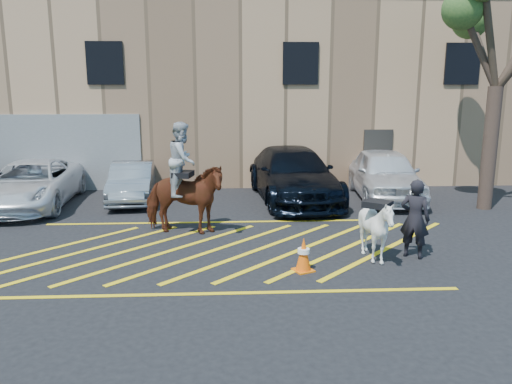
{
  "coord_description": "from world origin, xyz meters",
  "views": [
    {
      "loc": [
        0.43,
        -11.55,
        3.82
      ],
      "look_at": [
        1.03,
        0.2,
        1.3
      ],
      "focal_mm": 35.0,
      "sensor_mm": 36.0,
      "label": 1
    }
  ],
  "objects_px": {
    "car_white_pickup": "(31,184)",
    "traffic_cone": "(304,254)",
    "car_white_suv": "(385,174)",
    "tree": "(502,20)",
    "car_blue_suv": "(293,174)",
    "car_silver_sedan": "(132,182)",
    "saddled_white": "(376,229)",
    "handler": "(415,219)",
    "mounted_bay": "(183,190)"
  },
  "relations": [
    {
      "from": "car_white_pickup",
      "to": "traffic_cone",
      "type": "xyz_separation_m",
      "value": [
        7.89,
        -6.14,
        -0.36
      ]
    },
    {
      "from": "car_white_suv",
      "to": "tree",
      "type": "relative_size",
      "value": 0.68
    },
    {
      "from": "car_blue_suv",
      "to": "traffic_cone",
      "type": "xyz_separation_m",
      "value": [
        -0.61,
        -6.7,
        -0.5
      ]
    },
    {
      "from": "car_white_suv",
      "to": "tree",
      "type": "distance_m",
      "value": 5.79
    },
    {
      "from": "car_silver_sedan",
      "to": "tree",
      "type": "distance_m",
      "value": 12.52
    },
    {
      "from": "saddled_white",
      "to": "tree",
      "type": "relative_size",
      "value": 0.24
    },
    {
      "from": "car_white_pickup",
      "to": "car_blue_suv",
      "type": "distance_m",
      "value": 8.51
    },
    {
      "from": "car_silver_sedan",
      "to": "traffic_cone",
      "type": "relative_size",
      "value": 5.34
    },
    {
      "from": "handler",
      "to": "traffic_cone",
      "type": "relative_size",
      "value": 2.46
    },
    {
      "from": "car_white_pickup",
      "to": "handler",
      "type": "bearing_deg",
      "value": -30.6
    },
    {
      "from": "handler",
      "to": "car_white_suv",
      "type": "bearing_deg",
      "value": -67.26
    },
    {
      "from": "handler",
      "to": "traffic_cone",
      "type": "xyz_separation_m",
      "value": [
        -2.61,
        -0.74,
        -0.53
      ]
    },
    {
      "from": "car_white_suv",
      "to": "saddled_white",
      "type": "distance_m",
      "value": 6.54
    },
    {
      "from": "handler",
      "to": "saddled_white",
      "type": "height_order",
      "value": "handler"
    },
    {
      "from": "saddled_white",
      "to": "mounted_bay",
      "type": "bearing_deg",
      "value": 152.09
    },
    {
      "from": "handler",
      "to": "mounted_bay",
      "type": "xyz_separation_m",
      "value": [
        -5.34,
        2.12,
        0.28
      ]
    },
    {
      "from": "handler",
      "to": "traffic_cone",
      "type": "bearing_deg",
      "value": 49.55
    },
    {
      "from": "car_white_suv",
      "to": "traffic_cone",
      "type": "height_order",
      "value": "car_white_suv"
    },
    {
      "from": "car_silver_sedan",
      "to": "traffic_cone",
      "type": "bearing_deg",
      "value": -60.31
    },
    {
      "from": "car_blue_suv",
      "to": "car_white_suv",
      "type": "relative_size",
      "value": 1.2
    },
    {
      "from": "handler",
      "to": "car_white_pickup",
      "type": "bearing_deg",
      "value": 6.53
    },
    {
      "from": "car_blue_suv",
      "to": "mounted_bay",
      "type": "bearing_deg",
      "value": -136.59
    },
    {
      "from": "car_blue_suv",
      "to": "mounted_bay",
      "type": "distance_m",
      "value": 5.1
    },
    {
      "from": "car_blue_suv",
      "to": "car_white_suv",
      "type": "bearing_deg",
      "value": -5.2
    },
    {
      "from": "car_white_pickup",
      "to": "car_blue_suv",
      "type": "relative_size",
      "value": 0.88
    },
    {
      "from": "car_white_suv",
      "to": "tree",
      "type": "bearing_deg",
      "value": -25.4
    },
    {
      "from": "car_white_suv",
      "to": "handler",
      "type": "relative_size",
      "value": 2.77
    },
    {
      "from": "car_white_suv",
      "to": "handler",
      "type": "distance_m",
      "value": 6.1
    },
    {
      "from": "car_blue_suv",
      "to": "tree",
      "type": "bearing_deg",
      "value": -20.52
    },
    {
      "from": "car_white_pickup",
      "to": "handler",
      "type": "height_order",
      "value": "handler"
    },
    {
      "from": "traffic_cone",
      "to": "mounted_bay",
      "type": "bearing_deg",
      "value": 133.71
    },
    {
      "from": "handler",
      "to": "saddled_white",
      "type": "bearing_deg",
      "value": 46.73
    },
    {
      "from": "mounted_bay",
      "to": "saddled_white",
      "type": "bearing_deg",
      "value": -27.91
    },
    {
      "from": "car_silver_sedan",
      "to": "car_blue_suv",
      "type": "bearing_deg",
      "value": -6.88
    },
    {
      "from": "car_white_suv",
      "to": "saddled_white",
      "type": "xyz_separation_m",
      "value": [
        -2.1,
        -6.2,
        -0.11
      ]
    },
    {
      "from": "traffic_cone",
      "to": "saddled_white",
      "type": "bearing_deg",
      "value": 17.31
    },
    {
      "from": "traffic_cone",
      "to": "car_white_suv",
      "type": "bearing_deg",
      "value": 60.68
    },
    {
      "from": "car_white_pickup",
      "to": "handler",
      "type": "distance_m",
      "value": 11.81
    },
    {
      "from": "traffic_cone",
      "to": "handler",
      "type": "bearing_deg",
      "value": 15.77
    },
    {
      "from": "car_white_pickup",
      "to": "mounted_bay",
      "type": "relative_size",
      "value": 1.8
    },
    {
      "from": "car_blue_suv",
      "to": "car_silver_sedan",
      "type": "bearing_deg",
      "value": 173.04
    },
    {
      "from": "handler",
      "to": "mounted_bay",
      "type": "height_order",
      "value": "mounted_bay"
    },
    {
      "from": "car_silver_sedan",
      "to": "mounted_bay",
      "type": "bearing_deg",
      "value": -67.77
    },
    {
      "from": "car_silver_sedan",
      "to": "car_white_suv",
      "type": "height_order",
      "value": "car_white_suv"
    },
    {
      "from": "car_white_suv",
      "to": "traffic_cone",
      "type": "distance_m",
      "value": 7.72
    },
    {
      "from": "traffic_cone",
      "to": "tree",
      "type": "xyz_separation_m",
      "value": [
        6.51,
        5.12,
        5.33
      ]
    },
    {
      "from": "handler",
      "to": "tree",
      "type": "xyz_separation_m",
      "value": [
        3.9,
        4.39,
        4.79
      ]
    },
    {
      "from": "car_silver_sedan",
      "to": "saddled_white",
      "type": "height_order",
      "value": "saddled_white"
    },
    {
      "from": "tree",
      "to": "traffic_cone",
      "type": "bearing_deg",
      "value": -141.78
    },
    {
      "from": "car_silver_sedan",
      "to": "saddled_white",
      "type": "bearing_deg",
      "value": -49.68
    }
  ]
}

